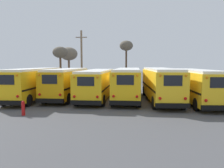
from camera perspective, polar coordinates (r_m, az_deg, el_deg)
ground_plane at (r=21.85m, az=-0.02°, el=-4.20°), size 160.00×160.00×0.00m
school_bus_0 at (r=23.46m, az=-19.53°, el=0.38°), size 2.63×10.27×3.14m
school_bus_1 at (r=23.15m, az=-11.59°, el=0.45°), size 2.80×9.53×3.10m
school_bus_2 at (r=22.47m, az=-3.89°, el=0.24°), size 2.90×10.68×2.97m
school_bus_3 at (r=22.07m, az=4.14°, el=0.37°), size 2.90×10.37×3.13m
school_bus_4 at (r=21.43m, az=12.56°, el=0.18°), size 2.81×10.35×3.18m
school_bus_5 at (r=21.67m, az=20.97°, el=-0.16°), size 2.65×10.29×3.08m
utility_pole at (r=35.83m, az=-7.95°, el=6.82°), size 1.80×0.31×8.89m
bare_tree_0 at (r=47.09m, az=-11.24°, el=7.65°), size 3.67×3.67×7.05m
bare_tree_1 at (r=40.35m, az=-13.37°, el=7.86°), size 2.69×2.69×6.64m
bare_tree_2 at (r=43.76m, az=3.75°, el=9.68°), size 2.64×2.64×8.15m
fire_hydrant at (r=16.59m, az=-22.17°, el=-5.83°), size 0.24×0.24×1.03m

